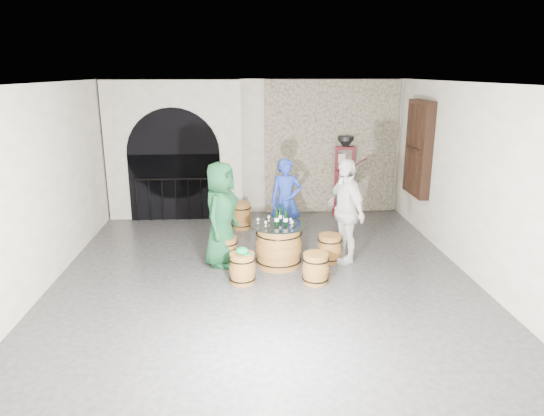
{
  "coord_description": "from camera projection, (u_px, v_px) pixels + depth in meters",
  "views": [
    {
      "loc": [
        -0.34,
        -7.57,
        3.38
      ],
      "look_at": [
        0.17,
        0.62,
        1.05
      ],
      "focal_mm": 32.0,
      "sensor_mm": 36.0,
      "label": 1
    }
  ],
  "objects": [
    {
      "name": "corking_press",
      "position": [
        344.0,
        170.0,
        11.59
      ],
      "size": [
        0.8,
        0.51,
        1.9
      ],
      "rotation": [
        0.0,
        0.0,
        -0.19
      ],
      "color": "#4C0C16",
      "rests_on": "ground"
    },
    {
      "name": "wall_right",
      "position": [
        475.0,
        183.0,
        7.99
      ],
      "size": [
        0.0,
        8.0,
        8.0
      ],
      "primitive_type": "plane",
      "rotation": [
        1.57,
        0.0,
        -1.57
      ],
      "color": "beige",
      "rests_on": "ground"
    },
    {
      "name": "wall_left",
      "position": [
        40.0,
        189.0,
        7.57
      ],
      "size": [
        0.0,
        8.0,
        8.0
      ],
      "primitive_type": "plane",
      "rotation": [
        1.57,
        0.0,
        1.57
      ],
      "color": "beige",
      "rests_on": "ground"
    },
    {
      "name": "wine_bottle_left",
      "position": [
        277.0,
        218.0,
        8.47
      ],
      "size": [
        0.08,
        0.08,
        0.32
      ],
      "color": "black",
      "rests_on": "barrel_table"
    },
    {
      "name": "person_white",
      "position": [
        345.0,
        211.0,
        8.72
      ],
      "size": [
        0.8,
        1.2,
        1.9
      ],
      "primitive_type": "imported",
      "rotation": [
        0.0,
        0.0,
        -1.24
      ],
      "color": "silver",
      "rests_on": "ground"
    },
    {
      "name": "tasting_glass_b",
      "position": [
        291.0,
        221.0,
        8.58
      ],
      "size": [
        0.05,
        0.05,
        0.1
      ],
      "primitive_type": null,
      "color": "#C06825",
      "rests_on": "barrel_table"
    },
    {
      "name": "tasting_glass_f",
      "position": [
        258.0,
        221.0,
        8.58
      ],
      "size": [
        0.05,
        0.05,
        0.1
      ],
      "primitive_type": null,
      "color": "#C06825",
      "rests_on": "barrel_table"
    },
    {
      "name": "barrel_stool_near_left",
      "position": [
        242.0,
        268.0,
        7.97
      ],
      "size": [
        0.44,
        0.44,
        0.51
      ],
      "color": "#935F2A",
      "rests_on": "ground"
    },
    {
      "name": "side_barrel",
      "position": [
        241.0,
        216.0,
        10.71
      ],
      "size": [
        0.44,
        0.44,
        0.59
      ],
      "rotation": [
        0.0,
        0.0,
        -0.22
      ],
      "color": "#935F2A",
      "rests_on": "ground"
    },
    {
      "name": "green_cap",
      "position": [
        242.0,
        251.0,
        7.88
      ],
      "size": [
        0.25,
        0.21,
        0.12
      ],
      "color": "#0C8542",
      "rests_on": "barrel_stool_near_left"
    },
    {
      "name": "barrel_table",
      "position": [
        279.0,
        245.0,
        8.64
      ],
      "size": [
        1.0,
        1.0,
        0.77
      ],
      "color": "#935F2A",
      "rests_on": "ground"
    },
    {
      "name": "shuttered_window",
      "position": [
        418.0,
        148.0,
        10.23
      ],
      "size": [
        0.23,
        1.1,
        2.0
      ],
      "color": "black",
      "rests_on": "wall_right"
    },
    {
      "name": "ground",
      "position": [
        264.0,
        278.0,
        8.21
      ],
      "size": [
        8.0,
        8.0,
        0.0
      ],
      "primitive_type": "plane",
      "color": "#29292B",
      "rests_on": "ground"
    },
    {
      "name": "barrel_stool_near_right",
      "position": [
        316.0,
        268.0,
        7.96
      ],
      "size": [
        0.44,
        0.44,
        0.51
      ],
      "color": "#935F2A",
      "rests_on": "ground"
    },
    {
      "name": "barrel_stool_right",
      "position": [
        330.0,
        248.0,
        8.86
      ],
      "size": [
        0.44,
        0.44,
        0.51
      ],
      "color": "#935F2A",
      "rests_on": "ground"
    },
    {
      "name": "barrel_stool_far",
      "position": [
        284.0,
        235.0,
        9.59
      ],
      "size": [
        0.44,
        0.44,
        0.51
      ],
      "color": "#935F2A",
      "rests_on": "ground"
    },
    {
      "name": "wine_bottle_center",
      "position": [
        286.0,
        218.0,
        8.46
      ],
      "size": [
        0.08,
        0.08,
        0.32
      ],
      "color": "black",
      "rests_on": "barrel_table"
    },
    {
      "name": "tasting_glass_d",
      "position": [
        284.0,
        218.0,
        8.73
      ],
      "size": [
        0.05,
        0.05,
        0.1
      ],
      "primitive_type": null,
      "color": "#C06825",
      "rests_on": "barrel_table"
    },
    {
      "name": "arched_opening",
      "position": [
        175.0,
        151.0,
        11.26
      ],
      "size": [
        3.1,
        0.6,
        3.19
      ],
      "color": "beige",
      "rests_on": "ground"
    },
    {
      "name": "person_green",
      "position": [
        221.0,
        214.0,
        8.55
      ],
      "size": [
        0.88,
        1.07,
        1.88
      ],
      "primitive_type": "imported",
      "rotation": [
        0.0,
        0.0,
        1.22
      ],
      "color": "#114022",
      "rests_on": "ground"
    },
    {
      "name": "wine_bottle_right",
      "position": [
        280.0,
        215.0,
        8.64
      ],
      "size": [
        0.08,
        0.08,
        0.32
      ],
      "color": "black",
      "rests_on": "barrel_table"
    },
    {
      "name": "stone_facing_panel",
      "position": [
        331.0,
        147.0,
        11.67
      ],
      "size": [
        3.2,
        0.12,
        3.18
      ],
      "primitive_type": "cube",
      "color": "gray",
      "rests_on": "ground"
    },
    {
      "name": "wall_front",
      "position": [
        286.0,
        298.0,
        3.94
      ],
      "size": [
        8.0,
        0.0,
        8.0
      ],
      "primitive_type": "plane",
      "rotation": [
        -1.57,
        0.0,
        0.0
      ],
      "color": "beige",
      "rests_on": "ground"
    },
    {
      "name": "person_blue",
      "position": [
        286.0,
        201.0,
        9.69
      ],
      "size": [
        0.63,
        0.42,
        1.73
      ],
      "primitive_type": "imported",
      "rotation": [
        0.0,
        0.0,
        -0.01
      ],
      "color": "navy",
      "rests_on": "ground"
    },
    {
      "name": "wall_back",
      "position": [
        256.0,
        148.0,
        11.62
      ],
      "size": [
        8.0,
        0.0,
        8.0
      ],
      "primitive_type": "plane",
      "rotation": [
        1.57,
        0.0,
        0.0
      ],
      "color": "beige",
      "rests_on": "ground"
    },
    {
      "name": "ceiling",
      "position": [
        263.0,
        83.0,
        7.34
      ],
      "size": [
        8.0,
        8.0,
        0.0
      ],
      "primitive_type": "plane",
      "rotation": [
        3.14,
        0.0,
        0.0
      ],
      "color": "beige",
      "rests_on": "wall_back"
    },
    {
      "name": "tasting_glass_a",
      "position": [
        266.0,
        224.0,
        8.41
      ],
      "size": [
        0.05,
        0.05,
        0.1
      ],
      "primitive_type": null,
      "color": "#C06825",
      "rests_on": "barrel_table"
    },
    {
      "name": "tasting_glass_c",
      "position": [
        269.0,
        218.0,
        8.72
      ],
      "size": [
        0.05,
        0.05,
        0.1
      ],
      "primitive_type": null,
      "color": "#C06825",
      "rests_on": "barrel_table"
    },
    {
      "name": "control_box",
      "position": [
        341.0,
        158.0,
        11.68
      ],
      "size": [
        0.18,
        0.1,
        0.22
      ],
      "primitive_type": "cube",
      "color": "silver",
      "rests_on": "wall_back"
    },
    {
      "name": "tasting_glass_e",
      "position": [
        292.0,
        223.0,
        8.43
      ],
      "size": [
        0.05,
        0.05,
        0.1
      ],
      "primitive_type": null,
      "color": "#C06825",
      "rests_on": "barrel_table"
    },
    {
      "name": "barrel_stool_left",
      "position": [
        226.0,
        251.0,
        8.73
      ],
      "size": [
        0.44,
        0.44,
        0.51
      ],
      "color": "#935F2A",
      "rests_on": "ground"
    }
  ]
}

